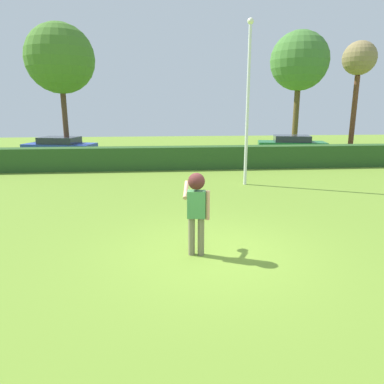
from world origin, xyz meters
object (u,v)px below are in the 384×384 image
object	(u,v)px
person	(196,203)
birch_tree	(60,59)
parked_car_blue	(60,146)
frisbee	(196,194)
lamppost	(248,97)
parked_car_green	(292,144)
willow_tree	(359,61)
maple_tree	(299,61)

from	to	relation	value
person	birch_tree	world-z (taller)	birch_tree
birch_tree	parked_car_blue	bearing A→B (deg)	159.40
frisbee	birch_tree	world-z (taller)	birch_tree
lamppost	person	bearing A→B (deg)	-111.64
parked_car_green	person	bearing A→B (deg)	-117.01
lamppost	willow_tree	size ratio (longest dim) A/B	0.81
frisbee	willow_tree	world-z (taller)	willow_tree
willow_tree	parked_car_blue	bearing A→B (deg)	-168.60
person	birch_tree	distance (m)	17.08
frisbee	willow_tree	xyz separation A→B (m)	(14.14, 19.04, 5.13)
person	birch_tree	bearing A→B (deg)	112.60
person	willow_tree	size ratio (longest dim) A/B	0.23
parked_car_green	willow_tree	xyz separation A→B (m)	(6.44, 4.42, 5.64)
person	frisbee	world-z (taller)	person
frisbee	maple_tree	xyz separation A→B (m)	(9.79, 19.61, 5.11)
maple_tree	willow_tree	distance (m)	4.38
lamppost	birch_tree	world-z (taller)	birch_tree
lamppost	frisbee	bearing A→B (deg)	-113.09
parked_car_blue	maple_tree	world-z (taller)	maple_tree
maple_tree	birch_tree	world-z (taller)	maple_tree
lamppost	birch_tree	bearing A→B (deg)	136.98
person	lamppost	distance (m)	7.65
frisbee	parked_car_green	distance (m)	16.53
person	parked_car_blue	distance (m)	16.83
parked_car_green	maple_tree	xyz separation A→B (m)	(2.09, 4.99, 5.62)
person	maple_tree	bearing A→B (deg)	64.02
parked_car_blue	willow_tree	size ratio (longest dim) A/B	0.58
parked_car_green	birch_tree	world-z (taller)	birch_tree
parked_car_green	willow_tree	distance (m)	9.63
person	lamppost	xyz separation A→B (m)	(2.69, 6.78, 2.29)
person	frisbee	distance (m)	0.58
willow_tree	parked_car_green	bearing A→B (deg)	-145.53
parked_car_blue	willow_tree	world-z (taller)	willow_tree
parked_car_blue	parked_car_green	world-z (taller)	same
willow_tree	birch_tree	size ratio (longest dim) A/B	1.01
parked_car_green	maple_tree	world-z (taller)	maple_tree
frisbee	lamppost	size ratio (longest dim) A/B	0.04
lamppost	birch_tree	size ratio (longest dim) A/B	0.81
lamppost	parked_car_green	xyz separation A→B (m)	(5.05, 8.41, -2.76)
person	lamppost	world-z (taller)	lamppost
parked_car_blue	willow_tree	xyz separation A→B (m)	(20.99, 4.23, 5.64)
person	willow_tree	distance (m)	24.75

